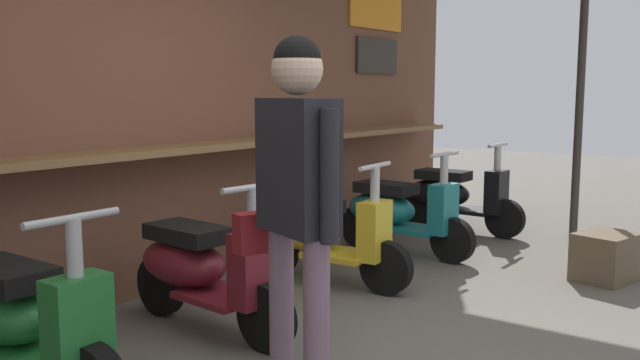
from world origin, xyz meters
The scene contains 8 objects.
market_stall_facade centered at (0.00, 1.88, 2.03)m, with size 9.54×2.32×3.67m.
scooter_green centered at (-1.24, 1.08, 0.39)m, with size 0.46×1.40×0.97m.
scooter_maroon centered at (-0.05, 1.08, 0.39)m, with size 0.49×1.40×0.97m.
scooter_yellow centered at (1.21, 1.08, 0.39)m, with size 0.50×1.40×0.97m.
scooter_teal centered at (2.42, 1.08, 0.39)m, with size 0.47×1.40×0.97m.
scooter_black centered at (3.62, 1.08, 0.39)m, with size 0.46×1.40×0.97m.
shopper_with_handbag centered at (-0.54, -0.08, 1.07)m, with size 0.40×0.68×1.74m.
merchandise_crate centered at (2.61, -0.71, 0.19)m, with size 0.48×0.38×0.38m, color brown.
Camera 1 is at (-2.91, -1.95, 1.50)m, focal length 37.71 mm.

